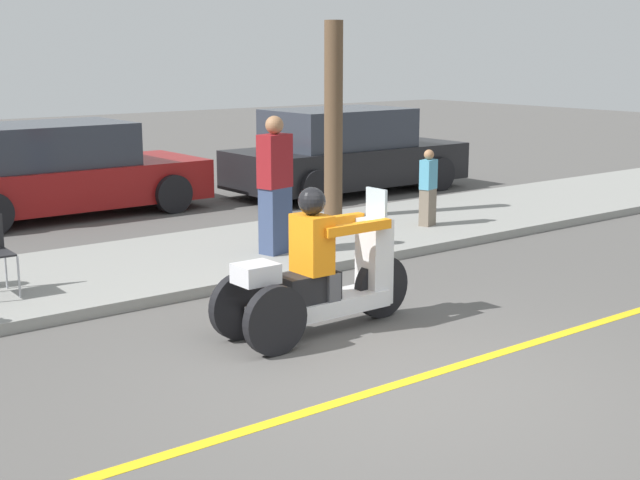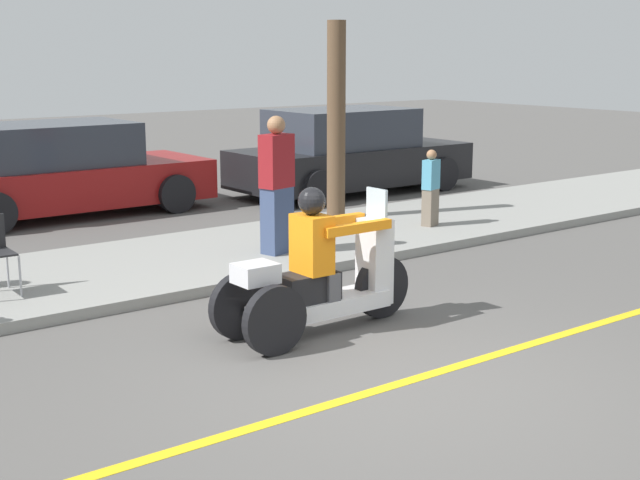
% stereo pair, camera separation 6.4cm
% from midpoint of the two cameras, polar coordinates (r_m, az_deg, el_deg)
% --- Properties ---
extents(ground_plane, '(60.00, 60.00, 0.00)m').
position_cam_midpoint_polar(ground_plane, '(7.32, 5.34, -9.16)').
color(ground_plane, '#565451').
extents(lane_stripe, '(24.00, 0.12, 0.01)m').
position_cam_midpoint_polar(lane_stripe, '(7.53, 7.17, -8.56)').
color(lane_stripe, gold).
rests_on(lane_stripe, ground).
extents(sidewalk_strip, '(28.00, 2.80, 0.12)m').
position_cam_midpoint_polar(sidewalk_strip, '(10.97, -11.16, -1.78)').
color(sidewalk_strip, gray).
rests_on(sidewalk_strip, ground).
extents(motorcycle_trike, '(2.13, 0.67, 1.41)m').
position_cam_midpoint_polar(motorcycle_trike, '(8.43, 0.15, -2.57)').
color(motorcycle_trike, black).
rests_on(motorcycle_trike, ground).
extents(spectator_mid_group, '(0.46, 0.33, 1.73)m').
position_cam_midpoint_polar(spectator_mid_group, '(11.15, -2.61, 3.36)').
color(spectator_mid_group, '#38476B').
rests_on(spectator_mid_group, sidewalk_strip).
extents(spectator_near_curb, '(0.30, 0.23, 1.12)m').
position_cam_midpoint_polar(spectator_near_curb, '(13.05, 7.24, 3.24)').
color(spectator_near_curb, '#726656').
rests_on(spectator_near_curb, sidewalk_strip).
extents(parked_car_lot_left, '(4.56, 2.10, 1.50)m').
position_cam_midpoint_polar(parked_car_lot_left, '(15.03, -16.11, 4.22)').
color(parked_car_lot_left, maroon).
rests_on(parked_car_lot_left, ground).
extents(parked_car_lot_right, '(4.63, 2.07, 1.57)m').
position_cam_midpoint_polar(parked_car_lot_right, '(16.78, 1.94, 5.56)').
color(parked_car_lot_right, black).
rests_on(parked_car_lot_right, ground).
extents(tree_trunk, '(0.28, 0.28, 2.95)m').
position_cam_midpoint_polar(tree_trunk, '(13.46, 1.18, 7.62)').
color(tree_trunk, brown).
rests_on(tree_trunk, sidewalk_strip).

